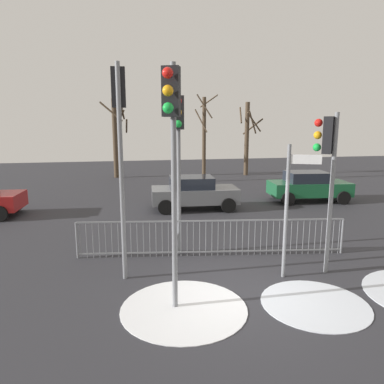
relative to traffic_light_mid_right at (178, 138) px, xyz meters
The scene contains 14 objects.
ground_plane 4.42m from the traffic_light_mid_right, 70.23° to the right, with size 60.00×60.00×0.00m, color #2D2D33.
traffic_light_mid_right is the anchor object (origin of this frame).
traffic_light_mid_left 3.17m from the traffic_light_mid_right, 101.11° to the right, with size 0.38×0.54×4.91m.
traffic_light_rear_left 2.01m from the traffic_light_mid_right, 142.60° to the right, with size 0.33×0.57×5.15m.
traffic_light_foreground_right 3.91m from the traffic_light_mid_right, 28.35° to the right, with size 0.48×0.46×4.06m.
direction_sign_post 3.48m from the traffic_light_mid_right, 40.53° to the right, with size 0.74×0.34×3.32m.
pedestrian_guard_railing 2.99m from the traffic_light_mid_right, 14.58° to the right, with size 7.69×1.14×1.07m.
car_green_far 9.92m from the traffic_light_mid_right, 39.38° to the left, with size 3.96×2.26×1.47m.
car_grey_trailing 6.31m from the traffic_light_mid_right, 74.43° to the left, with size 3.91×2.14×1.47m.
bare_tree_left 16.01m from the traffic_light_mid_right, 96.87° to the left, with size 1.83×1.82×5.46m.
bare_tree_centre 17.03m from the traffic_light_mid_right, 63.97° to the left, with size 1.83×2.18×5.28m.
bare_tree_right 13.50m from the traffic_light_mid_right, 74.04° to the left, with size 1.58×1.58×5.60m.
snow_patch_kerb 5.38m from the traffic_light_mid_right, 55.25° to the right, with size 2.28×2.28×0.01m, color silver.
snow_patch_verge 4.60m from the traffic_light_mid_right, 97.26° to the right, with size 2.64×2.64×0.01m, color white.
Camera 1 is at (-2.51, -7.20, 3.80)m, focal length 33.58 mm.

